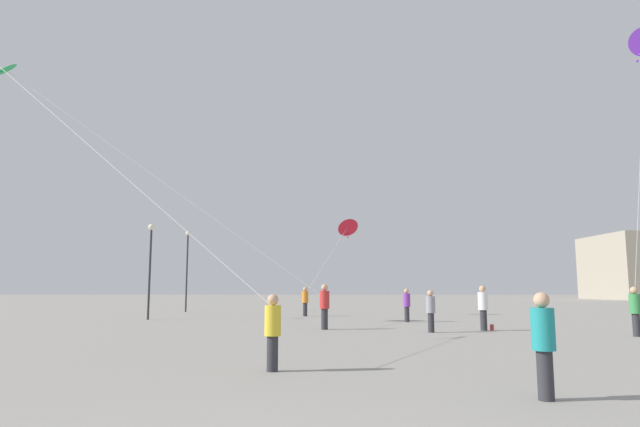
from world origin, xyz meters
name	(u,v)px	position (x,y,z in m)	size (l,w,h in m)	color
person_in_white	(483,306)	(6.60, 18.67, 0.99)	(0.39, 0.39, 1.80)	#2D2D33
person_in_teal	(544,340)	(3.91, 4.47, 0.89)	(0.35, 0.35, 1.63)	#2D2D33
person_in_purple	(407,304)	(4.22, 24.47, 0.92)	(0.37, 0.37, 1.68)	#2D2D33
person_in_green	(635,309)	(11.28, 16.04, 0.96)	(0.38, 0.38, 1.75)	#2D2D33
person_in_red	(325,305)	(0.18, 19.07, 1.02)	(0.41, 0.41, 1.86)	#2D2D33
person_in_yellow	(273,329)	(-0.60, 7.30, 0.86)	(0.34, 0.34, 1.57)	#2D2D33
person_in_grey	(431,309)	(4.33, 17.67, 0.89)	(0.35, 0.35, 1.62)	#2D2D33
person_in_orange	(305,300)	(-1.29, 30.20, 0.98)	(0.39, 0.39, 1.78)	#2D2D33
kite_emerald_diamond	(7,71)	(-15.66, 21.62, 12.40)	(16.82, 3.40, 11.66)	green
kite_crimson_diamond	(348,227)	(1.35, 31.09, 5.57)	(3.46, 1.61, 4.84)	red
lamppost_east	(187,258)	(-10.32, 36.23, 3.86)	(0.36, 0.36, 5.90)	#2D2D30
lamppost_west	(150,255)	(-9.59, 26.04, 3.48)	(0.36, 0.36, 5.23)	#2D2D30
handbag_beside_flyer	(492,327)	(6.95, 18.77, 0.12)	(0.32, 0.14, 0.24)	maroon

